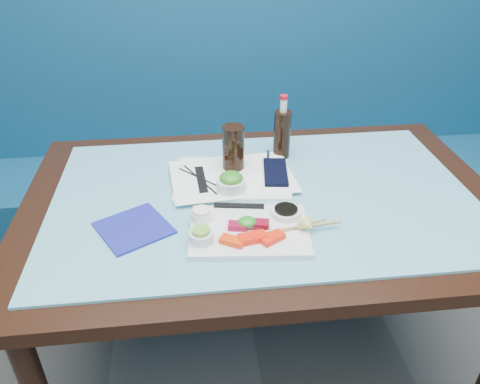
{
  "coord_description": "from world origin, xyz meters",
  "views": [
    {
      "loc": [
        -0.2,
        0.31,
        1.5
      ],
      "look_at": [
        -0.07,
        1.41,
        0.8
      ],
      "focal_mm": 35.0,
      "sensor_mm": 36.0,
      "label": 1
    }
  ],
  "objects": [
    {
      "name": "glass_top",
      "position": [
        0.0,
        1.45,
        0.75
      ],
      "size": [
        1.22,
        0.76,
        0.01
      ],
      "primitive_type": "cube",
      "color": "#62B0C4",
      "rests_on": "dining_table"
    },
    {
      "name": "salmon_mid",
      "position": [
        -0.07,
        1.22,
        0.78
      ],
      "size": [
        0.08,
        0.05,
        0.02
      ],
      "primitive_type": "cube",
      "rotation": [
        0.0,
        0.0,
        0.2
      ],
      "color": "#FF1F0A",
      "rests_on": "sashimi_plate"
    },
    {
      "name": "soy_dish",
      "position": [
        0.04,
        1.32,
        0.78
      ],
      "size": [
        0.1,
        0.1,
        0.02
      ],
      "primitive_type": "cylinder",
      "rotation": [
        0.0,
        0.0,
        0.36
      ],
      "color": "white",
      "rests_on": "sashimi_plate"
    },
    {
      "name": "wooden_chopstick_b",
      "position": [
        0.05,
        1.25,
        0.78
      ],
      "size": [
        0.24,
        0.03,
        0.01
      ],
      "primitive_type": "cylinder",
      "rotation": [
        1.57,
        0.0,
        -1.47
      ],
      "color": "#A3854C",
      "rests_on": "sashimi_plate"
    },
    {
      "name": "tuna_right",
      "position": [
        -0.04,
        1.27,
        0.78
      ],
      "size": [
        0.06,
        0.04,
        0.02
      ],
      "primitive_type": "cube",
      "rotation": [
        0.0,
        0.0,
        -0.19
      ],
      "color": "maroon",
      "rests_on": "sashimi_plate"
    },
    {
      "name": "sashimi_plate",
      "position": [
        -0.07,
        1.27,
        0.77
      ],
      "size": [
        0.32,
        0.25,
        0.02
      ],
      "primitive_type": "cube",
      "rotation": [
        0.0,
        0.0,
        -0.1
      ],
      "color": "white",
      "rests_on": "glass_top"
    },
    {
      "name": "serving_tray",
      "position": [
        -0.08,
        1.54,
        0.76
      ],
      "size": [
        0.37,
        0.29,
        0.01
      ],
      "primitive_type": "cube",
      "rotation": [
        0.0,
        0.0,
        -0.09
      ],
      "color": "white",
      "rests_on": "glass_top"
    },
    {
      "name": "ramekin_wasabi",
      "position": [
        -0.19,
        1.23,
        0.79
      ],
      "size": [
        0.08,
        0.08,
        0.03
      ],
      "primitive_type": "cylinder",
      "rotation": [
        0.0,
        0.0,
        -0.35
      ],
      "color": "silver",
      "rests_on": "sashimi_plate"
    },
    {
      "name": "soy_fill",
      "position": [
        0.04,
        1.32,
        0.79
      ],
      "size": [
        0.08,
        0.08,
        0.01
      ],
      "primitive_type": "cylinder",
      "rotation": [
        0.0,
        0.0,
        0.4
      ],
      "color": "black",
      "rests_on": "soy_dish"
    },
    {
      "name": "seaweed_salad",
      "position": [
        -0.09,
        1.47,
        0.81
      ],
      "size": [
        0.08,
        0.08,
        0.03
      ],
      "primitive_type": "ellipsoid",
      "rotation": [
        0.0,
        0.0,
        -0.2
      ],
      "color": "#2D7F1D",
      "rests_on": "seaweed_bowl"
    },
    {
      "name": "cola_bottle_body",
      "position": [
        0.1,
        1.68,
        0.84
      ],
      "size": [
        0.07,
        0.07,
        0.16
      ],
      "primitive_type": "cylinder",
      "rotation": [
        0.0,
        0.0,
        0.37
      ],
      "color": "black",
      "rests_on": "glass_top"
    },
    {
      "name": "chopstick_sleeve",
      "position": [
        -0.08,
        1.37,
        0.78
      ],
      "size": [
        0.14,
        0.04,
        0.0
      ],
      "primitive_type": "cube",
      "rotation": [
        0.0,
        0.0,
        -0.16
      ],
      "color": "black",
      "rests_on": "sashimi_plate"
    },
    {
      "name": "cola_glass",
      "position": [
        -0.07,
        1.6,
        0.84
      ],
      "size": [
        0.08,
        0.08,
        0.14
      ],
      "primitive_type": "cylinder",
      "rotation": [
        0.0,
        0.0,
        -0.26
      ],
      "color": "black",
      "rests_on": "serving_tray"
    },
    {
      "name": "fork",
      "position": [
        0.05,
        1.65,
        0.78
      ],
      "size": [
        0.02,
        0.08,
        0.01
      ],
      "primitive_type": "cylinder",
      "rotation": [
        1.57,
        0.0,
        -0.17
      ],
      "color": "silver",
      "rests_on": "serving_tray"
    },
    {
      "name": "blue_napkin",
      "position": [
        -0.36,
        1.32,
        0.76
      ],
      "size": [
        0.23,
        0.23,
        0.01
      ],
      "primitive_type": "cube",
      "rotation": [
        0.0,
        0.0,
        0.51
      ],
      "color": "navy",
      "rests_on": "glass_top"
    },
    {
      "name": "lemon_wedge",
      "position": [
        0.08,
        1.24,
        0.79
      ],
      "size": [
        0.05,
        0.05,
        0.04
      ],
      "primitive_type": "cone",
      "rotation": [
        1.57,
        0.0,
        0.48
      ],
      "color": "#DDD868",
      "rests_on": "sashimi_plate"
    },
    {
      "name": "seaweed_bowl",
      "position": [
        -0.09,
        1.47,
        0.79
      ],
      "size": [
        0.09,
        0.09,
        0.03
      ],
      "primitive_type": "cylinder",
      "rotation": [
        0.0,
        0.0,
        0.02
      ],
      "color": "silver",
      "rests_on": "serving_tray"
    },
    {
      "name": "paper_placemat",
      "position": [
        -0.08,
        1.54,
        0.77
      ],
      "size": [
        0.39,
        0.29,
        0.0
      ],
      "primitive_type": "cube",
      "rotation": [
        0.0,
        0.0,
        0.08
      ],
      "color": "white",
      "rests_on": "serving_tray"
    },
    {
      "name": "tray_sleeve",
      "position": [
        -0.18,
        1.53,
        0.77
      ],
      "size": [
        0.03,
        0.16,
        0.0
      ],
      "primitive_type": "cube",
      "rotation": [
        0.0,
        0.0,
        0.06
      ],
      "color": "black",
      "rests_on": "serving_tray"
    },
    {
      "name": "wooden_chopstick_a",
      "position": [
        0.04,
        1.25,
        0.78
      ],
      "size": [
        0.19,
        0.06,
        0.01
      ],
      "primitive_type": "cylinder",
      "rotation": [
        1.57,
        0.0,
        -1.28
      ],
      "color": "#A6854E",
      "rests_on": "sashimi_plate"
    },
    {
      "name": "wasabi_fill",
      "position": [
        -0.19,
        1.23,
        0.8
      ],
      "size": [
        0.06,
        0.06,
        0.01
      ],
      "primitive_type": "cylinder",
      "rotation": [
        0.0,
        0.0,
        0.35
      ],
      "color": "#73B038",
      "rests_on": "ramekin_wasabi"
    },
    {
      "name": "cola_bottle_neck",
      "position": [
        0.1,
        1.68,
        0.94
      ],
      "size": [
        0.03,
        0.03,
        0.04
      ],
      "primitive_type": "cylinder",
      "rotation": [
        0.0,
        0.0,
        -0.44
      ],
      "color": "white",
      "rests_on": "cola_bottle_body"
    },
    {
      "name": "cola_bottle_cap",
      "position": [
        0.1,
        1.68,
        0.97
      ],
      "size": [
        0.03,
        0.03,
        0.01
      ],
      "primitive_type": "cylinder",
      "rotation": [
        0.0,
        0.0,
        -0.4
      ],
      "color": "red",
      "rests_on": "cola_bottle_neck"
    },
    {
      "name": "salmon_right",
      "position": [
        -0.02,
        1.21,
        0.78
      ],
      "size": [
        0.07,
        0.06,
        0.02
      ],
      "primitive_type": "cube",
      "rotation": [
        0.0,
        0.0,
        0.55
      ],
      "color": "#FF240A",
      "rests_on": "sashimi_plate"
    },
    {
      "name": "seaweed_garnish",
      "position": [
        -0.07,
        1.28,
        0.79
      ],
      "size": [
        0.06,
        0.06,
        0.03
      ],
      "primitive_type": "ellipsoid",
      "rotation": [
        0.0,
        0.0,
        0.35
      ],
      "color": "#25881F",
      "rests_on": "sashimi_plate"
    },
    {
      "name": "tuna_left",
      "position": [
        -0.1,
        1.27,
        0.78
      ],
      "size": [
        0.05,
        0.04,
        0.02
      ],
      "primitive_type": "cube",
      "rotation": [
        0.0,
        0.0,
        -0.18
      ],
      "color": "maroon",
      "rests_on": "sashimi_plate"
    },
    {
      "name": "navy_pouch",
      "position": [
        0.05,
        1.54,
        0.78
      ],
      "size": [
        0.09,
        0.17,
        0.01
      ],
      "primitive_type": "cube",
      "rotation": [
        0.0,
        0.0,
        -0.13
      ],
      "color": "black",
      "rests_on": "serving_tray"
    },
    {
      "name": "booth_bench",
      "position": [
        0.0,
        2.29,
        0.37
      ],
      "size": [
        3.0,
        0.56,
        1.17
      ],
      "color": "navy",
      "rests_on": "ground"
    },
    {
      "name": "black_chopstick_a",
      "position": [
        -0.18,
        1.53,
        0.77
      ],
      "size": [
        0.1,
        0.18,
        0.01
      ],
      "primitive_type": "cylinder",
      "rotation": [
        1.57,
        0.0,
        0.46
      ],
      "color": "black",
      "rests_on": "serving_tray"
    },
    {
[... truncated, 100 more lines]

